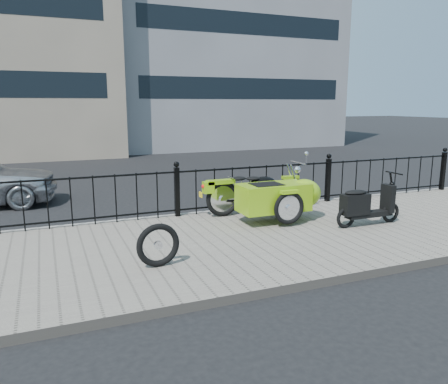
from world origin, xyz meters
name	(u,v)px	position (x,y,z in m)	size (l,w,h in m)	color
ground	(200,241)	(0.00, 0.00, 0.00)	(120.00, 120.00, 0.00)	black
sidewalk	(210,246)	(0.00, -0.50, 0.06)	(30.00, 3.80, 0.12)	gray
curb	(176,217)	(0.00, 1.44, 0.06)	(30.00, 0.10, 0.12)	gray
iron_fence	(177,193)	(0.00, 1.30, 0.59)	(14.11, 0.11, 1.08)	black
building_grey	(216,7)	(7.00, 16.99, 7.50)	(12.00, 8.01, 15.00)	gray
motorcycle_sidecar	(278,195)	(1.69, 0.34, 0.59)	(2.28, 1.48, 0.98)	black
scooter	(365,206)	(2.91, -0.64, 0.49)	(1.39, 0.41, 0.94)	black
spare_tire	(158,245)	(-1.00, -1.20, 0.42)	(0.60, 0.60, 0.09)	black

